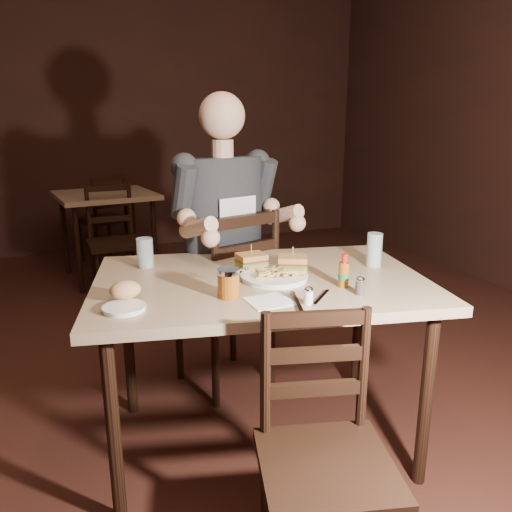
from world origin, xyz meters
name	(u,v)px	position (x,y,z in m)	size (l,w,h in m)	color
room_shell	(172,117)	(0.00, 0.00, 1.40)	(7.00, 7.00, 7.00)	black
main_table	(261,295)	(0.26, -0.34, 0.70)	(1.48, 1.14, 0.77)	tan
bg_table	(106,203)	(-0.08, 2.40, 0.68)	(0.90, 0.90, 0.77)	tan
chair_far	(224,299)	(0.29, 0.23, 0.48)	(0.44, 0.49, 0.96)	black
chair_near	(327,467)	(0.17, -1.05, 0.42)	(0.39, 0.42, 0.84)	black
bg_chair_far	(102,219)	(-0.08, 2.95, 0.44)	(0.41, 0.45, 0.88)	black
bg_chair_near	(115,243)	(-0.08, 1.85, 0.44)	(0.41, 0.45, 0.89)	black
diner	(228,200)	(0.30, 0.18, 1.01)	(0.59, 0.46, 1.02)	#27282B
dinner_plate	(274,278)	(0.30, -0.37, 0.78)	(0.27, 0.27, 0.02)	white
sandwich_left	(251,256)	(0.26, -0.23, 0.83)	(0.12, 0.10, 0.10)	#BC8244
sandwich_right	(293,258)	(0.41, -0.33, 0.84)	(0.12, 0.10, 0.10)	#BC8244
fries_pile	(278,271)	(0.32, -0.37, 0.80)	(0.22, 0.16, 0.04)	tan
ketchup_dollop	(301,274)	(0.41, -0.41, 0.79)	(0.04, 0.04, 0.01)	maroon
glass_left	(145,253)	(-0.15, -0.01, 0.83)	(0.07, 0.07, 0.13)	silver
glass_right	(374,250)	(0.78, -0.37, 0.84)	(0.07, 0.07, 0.15)	silver
hot_sauce	(344,271)	(0.51, -0.56, 0.84)	(0.04, 0.04, 0.13)	#8F4810
salt_shaker	(308,296)	(0.30, -0.67, 0.80)	(0.03, 0.03, 0.06)	white
pepper_shaker	(360,286)	(0.53, -0.65, 0.80)	(0.03, 0.03, 0.06)	#38332D
syrup_dispenser	(228,283)	(0.07, -0.50, 0.82)	(0.08, 0.08, 0.11)	#8F4810
napkin	(270,301)	(0.19, -0.60, 0.77)	(0.15, 0.14, 0.00)	white
knife	(297,302)	(0.27, -0.66, 0.78)	(0.01, 0.23, 0.01)	silver
fork	(322,297)	(0.37, -0.64, 0.78)	(0.01, 0.17, 0.01)	silver
side_plate	(124,309)	(-0.30, -0.49, 0.78)	(0.14, 0.14, 0.01)	white
bread_roll	(125,290)	(-0.29, -0.41, 0.81)	(0.11, 0.09, 0.07)	tan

